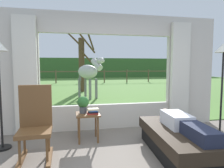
{
  "coord_description": "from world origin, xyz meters",
  "views": [
    {
      "loc": [
        -0.81,
        -2.11,
        1.41
      ],
      "look_at": [
        0.0,
        1.8,
        1.05
      ],
      "focal_mm": 31.91,
      "sensor_mm": 36.0,
      "label": 1
    }
  ],
  "objects_px": {
    "floor_lamp_right": "(223,62)",
    "rocking_chair": "(35,123)",
    "recliner_sofa": "(181,141)",
    "pasture_tree": "(82,62)",
    "book_stack": "(93,111)",
    "reclining_person": "(183,124)",
    "horse": "(89,72)",
    "potted_plant": "(83,103)",
    "side_table": "(88,118)"
  },
  "relations": [
    {
      "from": "floor_lamp_right",
      "to": "rocking_chair",
      "type": "bearing_deg",
      "value": -177.35
    },
    {
      "from": "recliner_sofa",
      "to": "pasture_tree",
      "type": "height_order",
      "value": "pasture_tree"
    },
    {
      "from": "rocking_chair",
      "to": "floor_lamp_right",
      "type": "distance_m",
      "value": 3.51
    },
    {
      "from": "book_stack",
      "to": "rocking_chair",
      "type": "bearing_deg",
      "value": -151.56
    },
    {
      "from": "reclining_person",
      "to": "book_stack",
      "type": "height_order",
      "value": "reclining_person"
    },
    {
      "from": "rocking_chair",
      "to": "horse",
      "type": "height_order",
      "value": "horse"
    },
    {
      "from": "floor_lamp_right",
      "to": "horse",
      "type": "distance_m",
      "value": 5.75
    },
    {
      "from": "potted_plant",
      "to": "pasture_tree",
      "type": "distance_m",
      "value": 7.3
    },
    {
      "from": "rocking_chair",
      "to": "floor_lamp_right",
      "type": "relative_size",
      "value": 0.61
    },
    {
      "from": "pasture_tree",
      "to": "floor_lamp_right",
      "type": "bearing_deg",
      "value": -73.87
    },
    {
      "from": "book_stack",
      "to": "horse",
      "type": "relative_size",
      "value": 0.12
    },
    {
      "from": "potted_plant",
      "to": "horse",
      "type": "height_order",
      "value": "horse"
    },
    {
      "from": "potted_plant",
      "to": "recliner_sofa",
      "type": "bearing_deg",
      "value": -33.74
    },
    {
      "from": "side_table",
      "to": "floor_lamp_right",
      "type": "bearing_deg",
      "value": -9.19
    },
    {
      "from": "reclining_person",
      "to": "side_table",
      "type": "height_order",
      "value": "reclining_person"
    },
    {
      "from": "recliner_sofa",
      "to": "rocking_chair",
      "type": "xyz_separation_m",
      "value": [
        -2.23,
        0.35,
        0.33
      ]
    },
    {
      "from": "reclining_person",
      "to": "book_stack",
      "type": "bearing_deg",
      "value": 149.31
    },
    {
      "from": "floor_lamp_right",
      "to": "recliner_sofa",
      "type": "bearing_deg",
      "value": -156.05
    },
    {
      "from": "side_table",
      "to": "potted_plant",
      "type": "height_order",
      "value": "potted_plant"
    },
    {
      "from": "book_stack",
      "to": "floor_lamp_right",
      "type": "height_order",
      "value": "floor_lamp_right"
    },
    {
      "from": "side_table",
      "to": "pasture_tree",
      "type": "xyz_separation_m",
      "value": [
        0.31,
        7.29,
        1.19
      ]
    },
    {
      "from": "side_table",
      "to": "pasture_tree",
      "type": "bearing_deg",
      "value": 87.54
    },
    {
      "from": "reclining_person",
      "to": "pasture_tree",
      "type": "relative_size",
      "value": 0.44
    },
    {
      "from": "book_stack",
      "to": "pasture_tree",
      "type": "bearing_deg",
      "value": 88.29
    },
    {
      "from": "recliner_sofa",
      "to": "pasture_tree",
      "type": "distance_m",
      "value": 8.4
    },
    {
      "from": "rocking_chair",
      "to": "book_stack",
      "type": "distance_m",
      "value": 1.06
    },
    {
      "from": "reclining_person",
      "to": "potted_plant",
      "type": "bearing_deg",
      "value": 149.34
    },
    {
      "from": "rocking_chair",
      "to": "floor_lamp_right",
      "type": "bearing_deg",
      "value": 0.75
    },
    {
      "from": "side_table",
      "to": "book_stack",
      "type": "relative_size",
      "value": 2.51
    },
    {
      "from": "reclining_person",
      "to": "potted_plant",
      "type": "relative_size",
      "value": 4.49
    },
    {
      "from": "rocking_chair",
      "to": "horse",
      "type": "distance_m",
      "value": 5.69
    },
    {
      "from": "book_stack",
      "to": "pasture_tree",
      "type": "distance_m",
      "value": 7.43
    },
    {
      "from": "side_table",
      "to": "potted_plant",
      "type": "distance_m",
      "value": 0.29
    },
    {
      "from": "floor_lamp_right",
      "to": "book_stack",
      "type": "bearing_deg",
      "value": 171.87
    },
    {
      "from": "rocking_chair",
      "to": "potted_plant",
      "type": "xyz_separation_m",
      "value": [
        0.76,
        0.63,
        0.16
      ]
    },
    {
      "from": "potted_plant",
      "to": "floor_lamp_right",
      "type": "bearing_deg",
      "value": -10.19
    },
    {
      "from": "floor_lamp_right",
      "to": "pasture_tree",
      "type": "relative_size",
      "value": 0.57
    },
    {
      "from": "reclining_person",
      "to": "potted_plant",
      "type": "height_order",
      "value": "potted_plant"
    },
    {
      "from": "recliner_sofa",
      "to": "potted_plant",
      "type": "distance_m",
      "value": 1.83
    },
    {
      "from": "rocking_chair",
      "to": "potted_plant",
      "type": "height_order",
      "value": "rocking_chair"
    },
    {
      "from": "rocking_chair",
      "to": "horse",
      "type": "relative_size",
      "value": 0.64
    },
    {
      "from": "horse",
      "to": "pasture_tree",
      "type": "height_order",
      "value": "pasture_tree"
    },
    {
      "from": "potted_plant",
      "to": "book_stack",
      "type": "xyz_separation_m",
      "value": [
        0.17,
        -0.12,
        -0.13
      ]
    },
    {
      "from": "side_table",
      "to": "book_stack",
      "type": "xyz_separation_m",
      "value": [
        0.09,
        -0.06,
        0.15
      ]
    },
    {
      "from": "rocking_chair",
      "to": "book_stack",
      "type": "height_order",
      "value": "rocking_chair"
    },
    {
      "from": "side_table",
      "to": "floor_lamp_right",
      "type": "distance_m",
      "value": 2.79
    },
    {
      "from": "recliner_sofa",
      "to": "rocking_chair",
      "type": "height_order",
      "value": "rocking_chair"
    },
    {
      "from": "recliner_sofa",
      "to": "side_table",
      "type": "distance_m",
      "value": 1.68
    },
    {
      "from": "side_table",
      "to": "horse",
      "type": "xyz_separation_m",
      "value": [
        0.46,
        4.93,
        0.73
      ]
    },
    {
      "from": "horse",
      "to": "pasture_tree",
      "type": "distance_m",
      "value": 2.41
    }
  ]
}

